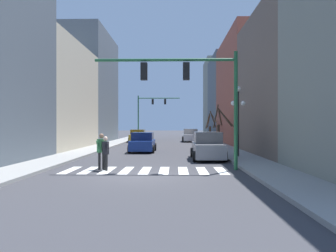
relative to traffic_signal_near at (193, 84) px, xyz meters
The scene contains 17 objects.
ground_plane 5.19m from the traffic_signal_near, 137.24° to the right, with size 240.00×240.00×0.00m, color #38383D.
sidewalk_left 9.22m from the traffic_signal_near, 165.25° to the right, with size 2.27×90.00×0.15m.
sidewalk_right 5.74m from the traffic_signal_near, 31.43° to the right, with size 2.27×90.00×0.15m.
building_row_left 16.98m from the traffic_signal_near, 136.05° to the left, with size 6.00×39.64×13.60m.
building_row_right 23.02m from the traffic_signal_near, 70.72° to the left, with size 6.00×56.22×13.85m.
crosswalk_stripes 4.75m from the traffic_signal_near, behind, with size 7.65×2.60×0.01m.
traffic_signal_near is the anchor object (origin of this frame).
traffic_signal_far 35.36m from the traffic_signal_near, 97.83° to the left, with size 6.54×0.28×6.77m.
street_lamp_right_corner 6.30m from the traffic_signal_near, 59.15° to the left, with size 0.95×0.36×4.53m.
car_parked_right_far 11.60m from the traffic_signal_near, 108.26° to the left, with size 2.03×4.15×1.57m.
car_parked_right_mid 5.99m from the traffic_signal_near, 76.21° to the left, with size 2.01×4.49×1.73m.
car_driving_toward_lane 27.27m from the traffic_signal_near, 87.61° to the left, with size 2.13×4.72×1.67m.
car_driving_away_lane 27.28m from the traffic_signal_near, 102.12° to the left, with size 2.12×4.26×1.60m.
pedestrian_near_right_corner 5.27m from the traffic_signal_near, behind, with size 0.45×0.63×1.62m.
pedestrian_on_left_sidewalk 5.43m from the traffic_signal_near, behind, with size 0.43×0.71×1.75m.
street_tree_left_far 15.60m from the traffic_signal_near, 77.48° to the left, with size 2.04×1.53×3.96m.
street_tree_right_far 24.86m from the traffic_signal_near, 81.90° to the left, with size 1.78×2.43×3.79m.
Camera 1 is at (1.43, -13.68, 2.15)m, focal length 35.00 mm.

